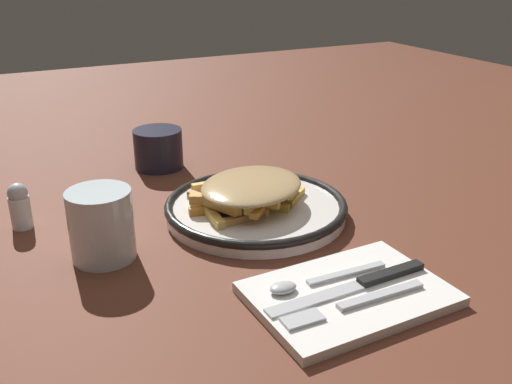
% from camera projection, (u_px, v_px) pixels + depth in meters
% --- Properties ---
extents(ground_plane, '(2.60, 2.60, 0.00)m').
position_uv_depth(ground_plane, '(256.00, 216.00, 0.86)').
color(ground_plane, brown).
extents(plate, '(0.27, 0.27, 0.02)m').
position_uv_depth(plate, '(256.00, 208.00, 0.85)').
color(plate, silver).
rests_on(plate, ground_plane).
extents(fries_heap, '(0.20, 0.21, 0.04)m').
position_uv_depth(fries_heap, '(250.00, 190.00, 0.84)').
color(fries_heap, '#E8BB56').
rests_on(fries_heap, plate).
extents(napkin, '(0.16, 0.22, 0.01)m').
position_uv_depth(napkin, '(349.00, 294.00, 0.65)').
color(napkin, white).
rests_on(napkin, ground_plane).
extents(fork, '(0.02, 0.18, 0.01)m').
position_uv_depth(fork, '(355.00, 303.00, 0.62)').
color(fork, silver).
rests_on(fork, napkin).
extents(knife, '(0.02, 0.21, 0.01)m').
position_uv_depth(knife, '(363.00, 283.00, 0.66)').
color(knife, black).
rests_on(knife, napkin).
extents(spoon, '(0.02, 0.15, 0.01)m').
position_uv_depth(spoon, '(309.00, 282.00, 0.66)').
color(spoon, silver).
rests_on(spoon, napkin).
extents(water_glass, '(0.08, 0.08, 0.09)m').
position_uv_depth(water_glass, '(101.00, 225.00, 0.73)').
color(water_glass, silver).
rests_on(water_glass, ground_plane).
extents(coffee_mug, '(0.11, 0.09, 0.07)m').
position_uv_depth(coffee_mug, '(158.00, 148.00, 1.04)').
color(coffee_mug, black).
rests_on(coffee_mug, ground_plane).
extents(salt_shaker, '(0.03, 0.03, 0.07)m').
position_uv_depth(salt_shaker, '(20.00, 206.00, 0.81)').
color(salt_shaker, silver).
rests_on(salt_shaker, ground_plane).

